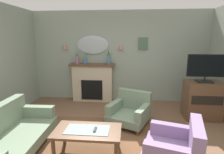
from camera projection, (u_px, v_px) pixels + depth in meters
wall_back at (119, 57)px, 5.45m from camera, size 6.22×0.10×2.71m
patterned_rug at (111, 148)px, 3.16m from camera, size 3.20×2.40×0.01m
fireplace at (93, 83)px, 5.47m from camera, size 1.36×0.36×1.16m
mantel_vase_centre at (77, 58)px, 5.32m from camera, size 0.11×0.11×0.37m
mantel_vase_left at (85, 58)px, 5.30m from camera, size 0.11×0.11×0.36m
mantel_vase_right at (109, 57)px, 5.23m from camera, size 0.10×0.10×0.42m
wall_mirror at (93, 45)px, 5.37m from camera, size 0.96×0.06×0.56m
wall_sconce_left at (65, 47)px, 5.41m from camera, size 0.14×0.14×0.14m
wall_sconce_right at (121, 47)px, 5.26m from camera, size 0.14×0.14×0.14m
framed_picture at (143, 44)px, 5.24m from camera, size 0.28×0.03×0.36m
coffee_table at (87, 133)px, 2.93m from camera, size 1.10×0.60×0.45m
tv_remote at (95, 130)px, 2.90m from camera, size 0.04×0.16×0.02m
floral_couch at (8, 134)px, 3.01m from camera, size 0.90×1.74×0.76m
armchair_near_fireplace at (177, 146)px, 2.71m from camera, size 1.01×0.99×0.71m
armchair_beside_couch at (130, 110)px, 4.07m from camera, size 1.06×1.07×0.71m
tv_cabinet at (202, 100)px, 4.30m from camera, size 0.80×0.57×0.90m
tv_flatscreen at (206, 68)px, 4.11m from camera, size 0.84×0.24×0.65m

